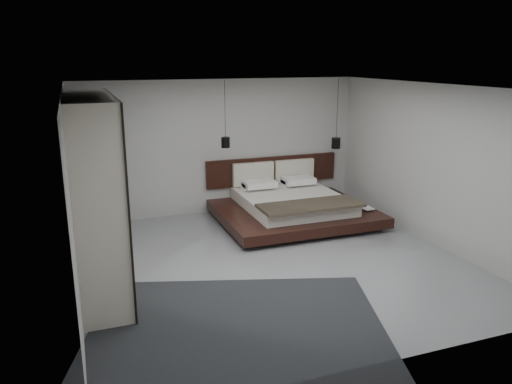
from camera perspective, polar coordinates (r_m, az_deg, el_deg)
name	(u,v)px	position (r m, az deg, el deg)	size (l,w,h in m)	color
floor	(275,262)	(8.23, 2.15, -7.95)	(6.00, 6.00, 0.00)	gray
ceiling	(277,87)	(7.58, 2.37, 11.89)	(6.00, 6.00, 0.00)	white
wall_back	(222,147)	(10.56, -3.95, 5.17)	(6.00, 6.00, 0.00)	#AEAEAB
wall_front	(388,244)	(5.26, 14.81, -5.77)	(6.00, 6.00, 0.00)	#AEAEAB
wall_left	(72,196)	(7.23, -20.31, -0.47)	(6.00, 6.00, 0.00)	#AEAEAB
wall_right	(433,165)	(9.33, 19.59, 2.97)	(6.00, 6.00, 0.00)	#AEAEAB
lattice_screen	(74,167)	(9.64, -20.08, 2.69)	(0.05, 0.90, 2.60)	black
bed	(292,205)	(10.20, 4.11, -1.54)	(3.02, 2.49, 1.12)	black
book_lower	(362,209)	(10.19, 12.08, -1.92)	(0.21, 0.28, 0.03)	#99724C
book_upper	(362,208)	(10.15, 12.08, -1.86)	(0.21, 0.28, 0.02)	#99724C
pendant_left	(226,142)	(9.93, -3.51, 5.71)	(0.17, 0.17, 1.31)	black
pendant_right	(336,143)	(10.92, 9.12, 5.57)	(0.19, 0.19, 1.48)	black
wardrobe	(95,194)	(7.37, -17.96, -0.20)	(0.66, 2.80, 2.75)	silver
rug	(237,325)	(6.43, -2.17, -14.96)	(3.61, 2.58, 0.02)	black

